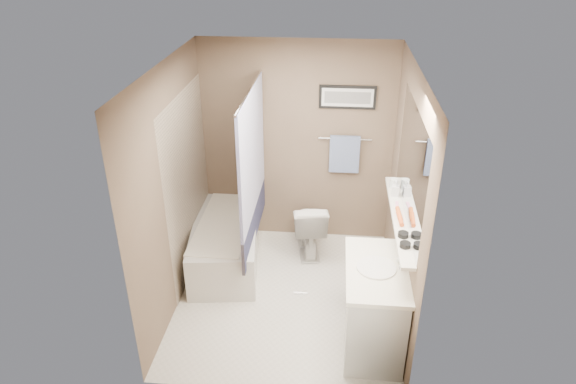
# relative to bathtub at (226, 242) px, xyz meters

# --- Properties ---
(ground) EXTENTS (2.50, 2.50, 0.00)m
(ground) POSITION_rel_bathtub_xyz_m (0.75, -0.58, -0.25)
(ground) COLOR silver
(ground) RESTS_ON ground
(ceiling) EXTENTS (2.20, 2.50, 0.04)m
(ceiling) POSITION_rel_bathtub_xyz_m (0.75, -0.58, 2.13)
(ceiling) COLOR white
(ceiling) RESTS_ON wall_back
(wall_back) EXTENTS (2.20, 0.04, 2.40)m
(wall_back) POSITION_rel_bathtub_xyz_m (0.75, 0.65, 0.95)
(wall_back) COLOR brown
(wall_back) RESTS_ON ground
(wall_front) EXTENTS (2.20, 0.04, 2.40)m
(wall_front) POSITION_rel_bathtub_xyz_m (0.75, -1.81, 0.95)
(wall_front) COLOR brown
(wall_front) RESTS_ON ground
(wall_left) EXTENTS (0.04, 2.50, 2.40)m
(wall_left) POSITION_rel_bathtub_xyz_m (-0.33, -0.58, 0.95)
(wall_left) COLOR brown
(wall_left) RESTS_ON ground
(wall_right) EXTENTS (0.04, 2.50, 2.40)m
(wall_right) POSITION_rel_bathtub_xyz_m (1.83, -0.58, 0.95)
(wall_right) COLOR brown
(wall_right) RESTS_ON ground
(tile_surround) EXTENTS (0.02, 1.55, 2.00)m
(tile_surround) POSITION_rel_bathtub_xyz_m (-0.34, -0.08, 0.75)
(tile_surround) COLOR tan
(tile_surround) RESTS_ON wall_left
(curtain_rod) EXTENTS (0.02, 1.55, 0.02)m
(curtain_rod) POSITION_rel_bathtub_xyz_m (0.35, -0.08, 1.80)
(curtain_rod) COLOR silver
(curtain_rod) RESTS_ON wall_left
(curtain_upper) EXTENTS (0.03, 1.45, 1.28)m
(curtain_upper) POSITION_rel_bathtub_xyz_m (0.35, -0.08, 1.15)
(curtain_upper) COLOR silver
(curtain_upper) RESTS_ON curtain_rod
(curtain_lower) EXTENTS (0.03, 1.45, 0.36)m
(curtain_lower) POSITION_rel_bathtub_xyz_m (0.35, -0.08, 0.33)
(curtain_lower) COLOR #2A2C4F
(curtain_lower) RESTS_ON curtain_rod
(mirror) EXTENTS (0.02, 1.60, 1.00)m
(mirror) POSITION_rel_bathtub_xyz_m (1.84, -0.73, 1.37)
(mirror) COLOR silver
(mirror) RESTS_ON wall_right
(shelf) EXTENTS (0.12, 1.60, 0.03)m
(shelf) POSITION_rel_bathtub_xyz_m (1.79, -0.73, 0.85)
(shelf) COLOR silver
(shelf) RESTS_ON wall_right
(towel_bar) EXTENTS (0.60, 0.02, 0.02)m
(towel_bar) POSITION_rel_bathtub_xyz_m (1.30, 0.64, 1.05)
(towel_bar) COLOR silver
(towel_bar) RESTS_ON wall_back
(towel) EXTENTS (0.34, 0.05, 0.44)m
(towel) POSITION_rel_bathtub_xyz_m (1.30, 0.62, 0.87)
(towel) COLOR #94ABD8
(towel) RESTS_ON towel_bar
(art_frame) EXTENTS (0.62, 0.02, 0.26)m
(art_frame) POSITION_rel_bathtub_xyz_m (1.30, 0.65, 1.53)
(art_frame) COLOR black
(art_frame) RESTS_ON wall_back
(art_mat) EXTENTS (0.56, 0.00, 0.20)m
(art_mat) POSITION_rel_bathtub_xyz_m (1.30, 0.64, 1.53)
(art_mat) COLOR white
(art_mat) RESTS_ON art_frame
(art_image) EXTENTS (0.50, 0.00, 0.13)m
(art_image) POSITION_rel_bathtub_xyz_m (1.30, 0.64, 1.53)
(art_image) COLOR #595959
(art_image) RESTS_ON art_mat
(door) EXTENTS (0.80, 0.02, 2.00)m
(door) POSITION_rel_bathtub_xyz_m (1.30, -1.82, 0.75)
(door) COLOR silver
(door) RESTS_ON wall_front
(door_handle) EXTENTS (0.10, 0.02, 0.02)m
(door_handle) POSITION_rel_bathtub_xyz_m (0.97, -1.77, 0.75)
(door_handle) COLOR silver
(door_handle) RESTS_ON door
(bathtub) EXTENTS (0.88, 1.58, 0.50)m
(bathtub) POSITION_rel_bathtub_xyz_m (0.00, 0.00, 0.00)
(bathtub) COLOR silver
(bathtub) RESTS_ON ground
(tub_rim) EXTENTS (0.56, 1.36, 0.02)m
(tub_rim) POSITION_rel_bathtub_xyz_m (-0.00, 0.00, 0.25)
(tub_rim) COLOR white
(tub_rim) RESTS_ON bathtub
(toilet) EXTENTS (0.49, 0.72, 0.68)m
(toilet) POSITION_rel_bathtub_xyz_m (0.92, 0.28, 0.09)
(toilet) COLOR white
(toilet) RESTS_ON ground
(vanity) EXTENTS (0.53, 0.91, 0.80)m
(vanity) POSITION_rel_bathtub_xyz_m (1.60, -1.17, 0.15)
(vanity) COLOR silver
(vanity) RESTS_ON ground
(countertop) EXTENTS (0.54, 0.96, 0.04)m
(countertop) POSITION_rel_bathtub_xyz_m (1.59, -1.17, 0.57)
(countertop) COLOR white
(countertop) RESTS_ON vanity
(sink_basin) EXTENTS (0.34, 0.34, 0.01)m
(sink_basin) POSITION_rel_bathtub_xyz_m (1.58, -1.17, 0.60)
(sink_basin) COLOR white
(sink_basin) RESTS_ON countertop
(faucet_spout) EXTENTS (0.02, 0.02, 0.10)m
(faucet_spout) POSITION_rel_bathtub_xyz_m (1.78, -1.17, 0.64)
(faucet_spout) COLOR silver
(faucet_spout) RESTS_ON countertop
(faucet_knob) EXTENTS (0.05, 0.05, 0.05)m
(faucet_knob) POSITION_rel_bathtub_xyz_m (1.78, -1.07, 0.62)
(faucet_knob) COLOR white
(faucet_knob) RESTS_ON countertop
(candle_bowl_near) EXTENTS (0.09, 0.09, 0.04)m
(candle_bowl_near) POSITION_rel_bathtub_xyz_m (1.79, -1.24, 0.89)
(candle_bowl_near) COLOR black
(candle_bowl_near) RESTS_ON shelf
(candle_bowl_far) EXTENTS (0.09, 0.09, 0.04)m
(candle_bowl_far) POSITION_rel_bathtub_xyz_m (1.79, -1.08, 0.89)
(candle_bowl_far) COLOR black
(candle_bowl_far) RESTS_ON shelf
(hair_brush_front) EXTENTS (0.05, 0.22, 0.04)m
(hair_brush_front) POSITION_rel_bathtub_xyz_m (1.79, -0.82, 0.89)
(hair_brush_front) COLOR #D2511D
(hair_brush_front) RESTS_ON shelf
(hair_brush_back) EXTENTS (0.05, 0.22, 0.04)m
(hair_brush_back) POSITION_rel_bathtub_xyz_m (1.79, -0.73, 0.89)
(hair_brush_back) COLOR #CD541C
(hair_brush_back) RESTS_ON shelf
(pink_comb) EXTENTS (0.04, 0.16, 0.01)m
(pink_comb) POSITION_rel_bathtub_xyz_m (1.79, -0.54, 0.87)
(pink_comb) COLOR pink
(pink_comb) RESTS_ON shelf
(glass_jar) EXTENTS (0.08, 0.08, 0.10)m
(glass_jar) POSITION_rel_bathtub_xyz_m (1.79, -0.17, 0.92)
(glass_jar) COLOR white
(glass_jar) RESTS_ON shelf
(soap_bottle) EXTENTS (0.08, 0.08, 0.16)m
(soap_bottle) POSITION_rel_bathtub_xyz_m (1.79, -0.33, 0.94)
(soap_bottle) COLOR #999999
(soap_bottle) RESTS_ON shelf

